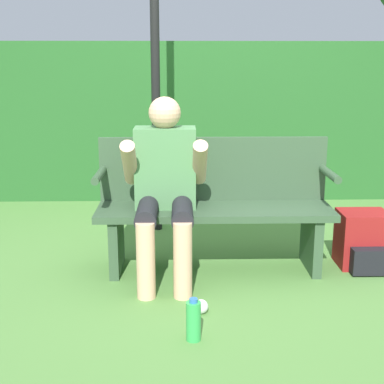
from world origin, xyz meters
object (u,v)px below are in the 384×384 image
signpost (155,19)px  backpack (363,241)px  water_bottle (193,321)px  park_bench (214,204)px  person_seated (165,181)px

signpost → backpack: bearing=-30.9°
water_bottle → park_bench: bearing=80.7°
park_bench → backpack: 1.04m
person_seated → park_bench: bearing=22.9°
park_bench → signpost: 1.52m
park_bench → person_seated: 0.39m
signpost → water_bottle: bearing=-82.2°
backpack → signpost: signpost is taller
park_bench → water_bottle: 1.05m
park_bench → backpack: park_bench is taller
backpack → signpost: size_ratio=0.13×
person_seated → signpost: signpost is taller
backpack → park_bench: bearing=178.1°
park_bench → water_bottle: bearing=-99.3°
park_bench → person_seated: size_ratio=1.34×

